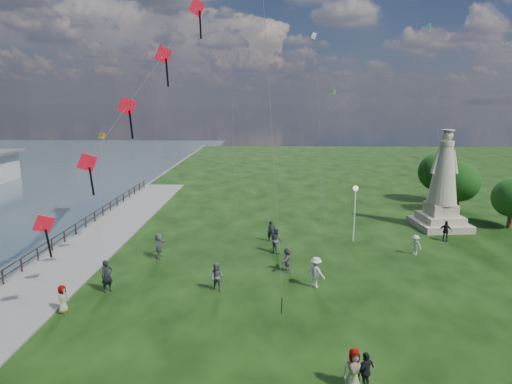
{
  "coord_description": "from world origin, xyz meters",
  "views": [
    {
      "loc": [
        -0.26,
        -17.78,
        10.95
      ],
      "look_at": [
        -1.0,
        8.0,
        5.5
      ],
      "focal_mm": 30.0,
      "sensor_mm": 36.0,
      "label": 1
    }
  ],
  "objects_px": {
    "statue": "(442,192)",
    "person_4": "(354,369)",
    "person_0": "(107,276)",
    "person_10": "(63,299)",
    "person_3": "(366,371)",
    "person_5": "(159,245)",
    "person_9": "(446,231)",
    "person_2": "(316,272)",
    "person_11": "(287,259)",
    "person_7": "(276,240)",
    "lamppost": "(355,202)",
    "person_6": "(271,231)",
    "person_8": "(415,245)",
    "person_1": "(217,277)"
  },
  "relations": [
    {
      "from": "person_2",
      "to": "person_4",
      "type": "xyz_separation_m",
      "value": [
        0.44,
        -9.36,
        -0.1
      ]
    },
    {
      "from": "person_0",
      "to": "person_1",
      "type": "xyz_separation_m",
      "value": [
        6.42,
        0.26,
        -0.1
      ]
    },
    {
      "from": "person_4",
      "to": "statue",
      "type": "bearing_deg",
      "value": 53.0
    },
    {
      "from": "person_2",
      "to": "person_0",
      "type": "bearing_deg",
      "value": 43.02
    },
    {
      "from": "statue",
      "to": "person_4",
      "type": "relative_size",
      "value": 5.07
    },
    {
      "from": "person_3",
      "to": "lamppost",
      "type": "bearing_deg",
      "value": -140.89
    },
    {
      "from": "person_1",
      "to": "person_6",
      "type": "height_order",
      "value": "person_1"
    },
    {
      "from": "person_9",
      "to": "person_10",
      "type": "relative_size",
      "value": 1.08
    },
    {
      "from": "person_8",
      "to": "person_1",
      "type": "bearing_deg",
      "value": -108.86
    },
    {
      "from": "person_2",
      "to": "person_11",
      "type": "relative_size",
      "value": 1.16
    },
    {
      "from": "lamppost",
      "to": "person_7",
      "type": "distance_m",
      "value": 7.15
    },
    {
      "from": "person_5",
      "to": "person_9",
      "type": "xyz_separation_m",
      "value": [
        22.03,
        4.35,
        -0.07
      ]
    },
    {
      "from": "person_3",
      "to": "person_4",
      "type": "bearing_deg",
      "value": -41.38
    },
    {
      "from": "person_6",
      "to": "person_8",
      "type": "relative_size",
      "value": 1.13
    },
    {
      "from": "statue",
      "to": "person_2",
      "type": "xyz_separation_m",
      "value": [
        -12.34,
        -12.81,
        -2.32
      ]
    },
    {
      "from": "person_2",
      "to": "person_4",
      "type": "height_order",
      "value": "person_2"
    },
    {
      "from": "lamppost",
      "to": "person_2",
      "type": "bearing_deg",
      "value": -114.32
    },
    {
      "from": "person_0",
      "to": "person_1",
      "type": "bearing_deg",
      "value": -44.36
    },
    {
      "from": "lamppost",
      "to": "person_10",
      "type": "xyz_separation_m",
      "value": [
        -17.64,
        -12.29,
        -2.52
      ]
    },
    {
      "from": "person_0",
      "to": "person_10",
      "type": "bearing_deg",
      "value": -165.36
    },
    {
      "from": "person_2",
      "to": "person_5",
      "type": "xyz_separation_m",
      "value": [
        -10.68,
        4.74,
        -0.05
      ]
    },
    {
      "from": "lamppost",
      "to": "person_7",
      "type": "relative_size",
      "value": 2.35
    },
    {
      "from": "person_4",
      "to": "person_6",
      "type": "distance_m",
      "value": 18.18
    },
    {
      "from": "person_5",
      "to": "person_9",
      "type": "distance_m",
      "value": 22.45
    },
    {
      "from": "person_5",
      "to": "person_9",
      "type": "relative_size",
      "value": 1.09
    },
    {
      "from": "person_1",
      "to": "person_8",
      "type": "relative_size",
      "value": 1.15
    },
    {
      "from": "statue",
      "to": "person_5",
      "type": "bearing_deg",
      "value": -167.17
    },
    {
      "from": "statue",
      "to": "person_4",
      "type": "bearing_deg",
      "value": -124.7
    },
    {
      "from": "person_6",
      "to": "person_7",
      "type": "distance_m",
      "value": 2.54
    },
    {
      "from": "person_3",
      "to": "person_6",
      "type": "bearing_deg",
      "value": -120.2
    },
    {
      "from": "person_1",
      "to": "statue",
      "type": "bearing_deg",
      "value": 58.28
    },
    {
      "from": "statue",
      "to": "person_0",
      "type": "height_order",
      "value": "statue"
    },
    {
      "from": "person_4",
      "to": "person_11",
      "type": "xyz_separation_m",
      "value": [
        -2.05,
        11.79,
        -0.03
      ]
    },
    {
      "from": "person_7",
      "to": "person_9",
      "type": "xyz_separation_m",
      "value": [
        13.62,
        3.04,
        -0.14
      ]
    },
    {
      "from": "person_5",
      "to": "person_3",
      "type": "bearing_deg",
      "value": -140.02
    },
    {
      "from": "person_5",
      "to": "person_8",
      "type": "height_order",
      "value": "person_5"
    },
    {
      "from": "person_6",
      "to": "person_8",
      "type": "height_order",
      "value": "person_6"
    },
    {
      "from": "person_8",
      "to": "person_11",
      "type": "xyz_separation_m",
      "value": [
        -9.46,
        -3.36,
        0.07
      ]
    },
    {
      "from": "person_0",
      "to": "person_10",
      "type": "height_order",
      "value": "person_0"
    },
    {
      "from": "person_0",
      "to": "person_9",
      "type": "height_order",
      "value": "person_0"
    },
    {
      "from": "lamppost",
      "to": "person_8",
      "type": "bearing_deg",
      "value": -36.77
    },
    {
      "from": "person_7",
      "to": "person_0",
      "type": "bearing_deg",
      "value": 87.79
    },
    {
      "from": "person_7",
      "to": "person_9",
      "type": "bearing_deg",
      "value": -114.72
    },
    {
      "from": "person_0",
      "to": "person_4",
      "type": "distance_m",
      "value": 15.24
    },
    {
      "from": "lamppost",
      "to": "person_11",
      "type": "height_order",
      "value": "lamppost"
    },
    {
      "from": "person_4",
      "to": "person_0",
      "type": "bearing_deg",
      "value": 137.88
    },
    {
      "from": "person_2",
      "to": "person_10",
      "type": "distance_m",
      "value": 14.16
    },
    {
      "from": "lamppost",
      "to": "person_2",
      "type": "xyz_separation_m",
      "value": [
        -3.94,
        -8.72,
        -2.33
      ]
    },
    {
      "from": "person_10",
      "to": "statue",
      "type": "bearing_deg",
      "value": -49.64
    },
    {
      "from": "person_6",
      "to": "person_2",
      "type": "bearing_deg",
      "value": -78.95
    }
  ]
}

